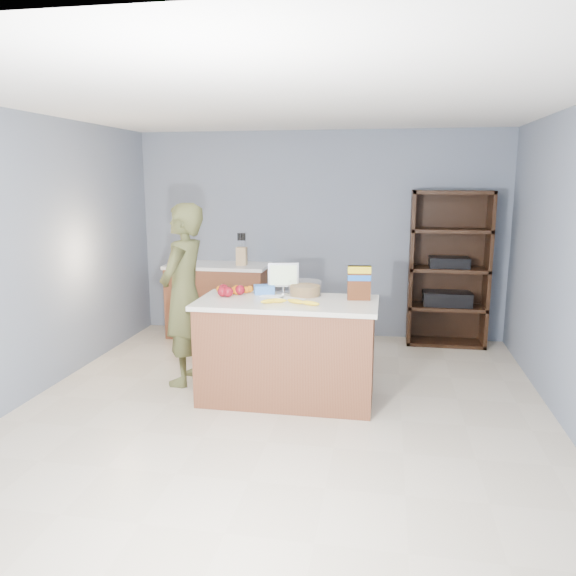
% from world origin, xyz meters
% --- Properties ---
extents(floor, '(4.50, 5.00, 0.02)m').
position_xyz_m(floor, '(0.00, 0.00, 0.00)').
color(floor, beige).
rests_on(floor, ground).
extents(walls, '(4.52, 5.02, 2.51)m').
position_xyz_m(walls, '(0.00, 0.00, 1.65)').
color(walls, slate).
rests_on(walls, ground).
extents(counter_peninsula, '(1.56, 0.76, 0.90)m').
position_xyz_m(counter_peninsula, '(0.00, 0.30, 0.42)').
color(counter_peninsula, brown).
rests_on(counter_peninsula, ground).
extents(back_cabinet, '(1.24, 0.62, 0.90)m').
position_xyz_m(back_cabinet, '(-1.20, 2.20, 0.45)').
color(back_cabinet, brown).
rests_on(back_cabinet, ground).
extents(shelving_unit, '(0.90, 0.40, 1.80)m').
position_xyz_m(shelving_unit, '(1.55, 2.35, 0.86)').
color(shelving_unit, black).
rests_on(shelving_unit, ground).
extents(person, '(0.47, 0.66, 1.72)m').
position_xyz_m(person, '(-1.03, 0.56, 0.86)').
color(person, '#494B27').
rests_on(person, ground).
extents(knife_block, '(0.12, 0.10, 0.31)m').
position_xyz_m(knife_block, '(-0.89, 2.16, 1.02)').
color(knife_block, tan).
rests_on(knife_block, back_cabinet).
extents(envelopes, '(0.42, 0.23, 0.00)m').
position_xyz_m(envelopes, '(-0.06, 0.41, 0.90)').
color(envelopes, white).
rests_on(envelopes, counter_peninsula).
extents(bananas, '(0.52, 0.15, 0.04)m').
position_xyz_m(bananas, '(0.03, 0.18, 0.92)').
color(bananas, yellow).
rests_on(bananas, counter_peninsula).
extents(apples, '(0.25, 0.21, 0.09)m').
position_xyz_m(apples, '(-0.55, 0.41, 0.95)').
color(apples, maroon).
rests_on(apples, counter_peninsula).
extents(oranges, '(0.34, 0.20, 0.06)m').
position_xyz_m(oranges, '(-0.53, 0.51, 0.93)').
color(oranges, orange).
rests_on(oranges, counter_peninsula).
extents(blue_carton, '(0.21, 0.17, 0.08)m').
position_xyz_m(blue_carton, '(-0.26, 0.54, 0.94)').
color(blue_carton, blue).
rests_on(blue_carton, counter_peninsula).
extents(salad_bowl, '(0.30, 0.30, 0.13)m').
position_xyz_m(salad_bowl, '(0.12, 0.54, 0.96)').
color(salad_bowl, '#267219').
rests_on(salad_bowl, counter_peninsula).
extents(tv, '(0.28, 0.12, 0.28)m').
position_xyz_m(tv, '(-0.09, 0.60, 1.06)').
color(tv, silver).
rests_on(tv, counter_peninsula).
extents(cereal_box, '(0.20, 0.09, 0.30)m').
position_xyz_m(cereal_box, '(0.61, 0.43, 1.07)').
color(cereal_box, '#592B14').
rests_on(cereal_box, counter_peninsula).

